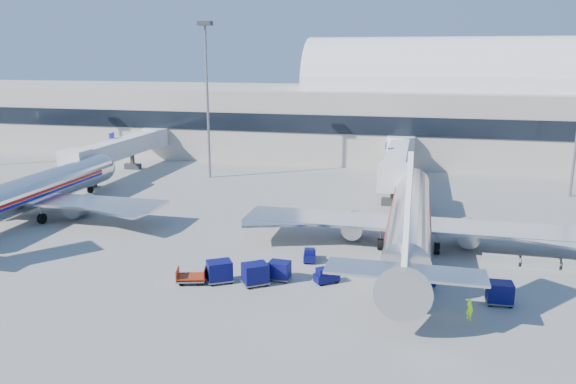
% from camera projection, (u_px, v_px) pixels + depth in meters
% --- Properties ---
extents(ground, '(260.00, 260.00, 0.00)m').
position_uv_depth(ground, '(296.00, 256.00, 51.75)').
color(ground, gray).
rests_on(ground, ground).
extents(terminal, '(170.00, 28.15, 21.00)m').
position_uv_depth(terminal, '(290.00, 111.00, 105.85)').
color(terminal, '#B2AA9E').
rests_on(terminal, ground).
extents(airliner_main, '(32.00, 37.26, 12.07)m').
position_uv_depth(airliner_main, '(410.00, 219.00, 53.06)').
color(airliner_main, silver).
rests_on(airliner_main, ground).
extents(airliner_mid, '(32.00, 37.26, 12.07)m').
position_uv_depth(airliner_mid, '(25.00, 194.00, 62.47)').
color(airliner_mid, silver).
rests_on(airliner_mid, ground).
extents(jetbridge_near, '(4.40, 27.50, 6.25)m').
position_uv_depth(jetbridge_near, '(397.00, 158.00, 78.20)').
color(jetbridge_near, silver).
rests_on(jetbridge_near, ground).
extents(jetbridge_mid, '(4.40, 27.50, 6.25)m').
position_uv_depth(jetbridge_mid, '(125.00, 147.00, 87.62)').
color(jetbridge_mid, silver).
rests_on(jetbridge_mid, ground).
extents(mast_west, '(2.00, 1.20, 22.60)m').
position_uv_depth(mast_west, '(207.00, 77.00, 81.02)').
color(mast_west, slate).
rests_on(mast_west, ground).
extents(barrier_near, '(3.00, 0.55, 0.90)m').
position_uv_depth(barrier_near, '(500.00, 260.00, 49.49)').
color(barrier_near, '#9E9E96').
rests_on(barrier_near, ground).
extents(barrier_mid, '(3.00, 0.55, 0.90)m').
position_uv_depth(barrier_mid, '(540.00, 263.00, 48.75)').
color(barrier_mid, '#9E9E96').
rests_on(barrier_mid, ground).
extents(tug_lead, '(2.20, 2.02, 1.31)m').
position_uv_depth(tug_lead, '(326.00, 276.00, 45.52)').
color(tug_lead, '#090A46').
rests_on(tug_lead, ground).
extents(tug_right, '(2.33, 2.14, 1.38)m').
position_uv_depth(tug_right, '(421.00, 278.00, 44.99)').
color(tug_right, '#090A46').
rests_on(tug_right, ground).
extents(tug_left, '(1.27, 2.12, 1.31)m').
position_uv_depth(tug_left, '(309.00, 255.00, 50.26)').
color(tug_left, '#090A46').
rests_on(tug_left, ground).
extents(cart_train_a, '(1.89, 1.50, 1.57)m').
position_uv_depth(cart_train_a, '(279.00, 270.00, 46.08)').
color(cart_train_a, '#090A46').
rests_on(cart_train_a, ground).
extents(cart_train_b, '(2.57, 2.45, 1.80)m').
position_uv_depth(cart_train_b, '(255.00, 274.00, 45.05)').
color(cart_train_b, '#090A46').
rests_on(cart_train_b, ground).
extents(cart_train_c, '(2.56, 2.41, 1.81)m').
position_uv_depth(cart_train_c, '(220.00, 271.00, 45.57)').
color(cart_train_c, '#090A46').
rests_on(cart_train_c, ground).
extents(cart_solo_near, '(2.05, 1.77, 1.55)m').
position_uv_depth(cart_solo_near, '(394.00, 300.00, 40.57)').
color(cart_solo_near, '#090A46').
rests_on(cart_solo_near, ground).
extents(cart_solo_far, '(2.01, 1.57, 1.71)m').
position_uv_depth(cart_solo_far, '(500.00, 293.00, 41.59)').
color(cart_solo_far, '#090A46').
rests_on(cart_solo_far, ground).
extents(cart_open_red, '(2.67, 2.19, 0.62)m').
position_uv_depth(cart_open_red, '(192.00, 278.00, 45.53)').
color(cart_open_red, slate).
rests_on(cart_open_red, ground).
extents(ramp_worker, '(0.64, 0.68, 1.56)m').
position_uv_depth(ramp_worker, '(470.00, 309.00, 39.22)').
color(ramp_worker, '#A2FE1A').
rests_on(ramp_worker, ground).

